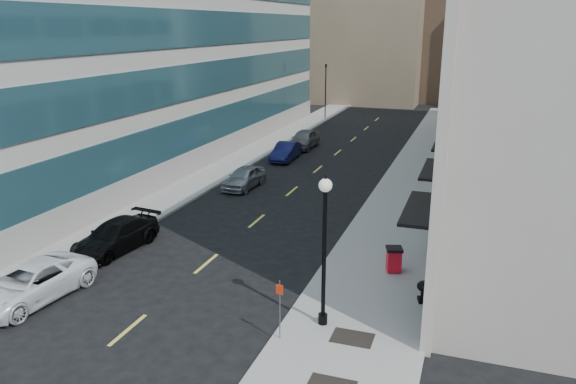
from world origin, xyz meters
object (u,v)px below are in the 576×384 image
Objects in this scene: lamppost at (324,239)px; trash_bin at (394,259)px; sign_post at (280,301)px; urn_planter at (425,289)px; car_white_van at (30,283)px; car_blue_sedan at (286,151)px; car_grey_sedan at (304,139)px; traffic_signal at (326,68)px; car_silver_sedan at (244,177)px; car_black_pickup at (115,236)px.

trash_bin is at bearing 72.15° from lamppost.
sign_post reaches higher than urn_planter.
car_white_van is 1.24× the size of car_blue_sedan.
urn_planter is at bearing 41.42° from lamppost.
car_grey_sedan is at bearing 108.71° from lamppost.
traffic_signal reaches higher than lamppost.
traffic_signal reaches higher than sign_post.
sign_post is at bearing -135.48° from urn_planter.
urn_planter is at bearing -41.05° from car_silver_sedan.
car_white_van is at bearing -169.31° from trash_bin.
traffic_signal is 1.44× the size of car_black_pickup.
car_black_pickup is at bearing -92.77° from car_grey_sedan.
car_black_pickup reaches higher than urn_planter.
car_white_van reaches higher than car_black_pickup.
car_blue_sedan is at bearing 115.37° from sign_post.
lamppost is 6.42× the size of urn_planter.
car_white_van is at bearing -171.28° from lamppost.
car_blue_sedan is (1.54, 19.96, -0.01)m from car_black_pickup.
trash_bin is 0.51× the size of sign_post.
traffic_signal is at bearing 98.04° from car_silver_sedan.
traffic_signal is 1.52× the size of car_grey_sedan.
car_grey_sedan is (1.54, 24.70, 0.08)m from car_black_pickup.
car_black_pickup reaches higher than car_blue_sedan.
trash_bin is (11.27, -10.17, 0.04)m from car_silver_sedan.
car_grey_sedan is at bearing 88.05° from car_blue_sedan.
car_white_van is 17.16m from car_silver_sedan.
traffic_signal is 46.48m from sign_post.
car_white_van is 25.37m from car_blue_sedan.
lamppost reaches higher than car_white_van.
car_silver_sedan reaches higher than trash_bin.
sign_post is (-2.77, -6.60, 0.80)m from trash_bin.
sign_post is (8.50, -25.01, 0.85)m from car_blue_sedan.
car_blue_sedan is at bearing 112.13° from lamppost.
car_silver_sedan is at bearing 120.38° from trash_bin.
traffic_signal is 16.20m from car_grey_sedan.
sign_post reaches higher than trash_bin.
trash_bin reaches higher than urn_planter.
car_black_pickup is 0.89× the size of lamppost.
car_white_van is 1.07× the size of car_black_pickup.
car_silver_sedan is 18.82m from sign_post.
traffic_signal reaches higher than car_blue_sedan.
car_silver_sedan is at bearing 121.99° from lamppost.
urn_planter is (1.53, -2.37, -0.07)m from trash_bin.
traffic_signal is 8.27× the size of urn_planter.
traffic_signal is at bearing 99.37° from car_grey_sedan.
car_black_pickup is 2.29× the size of sign_post.
car_blue_sedan reaches higher than trash_bin.
car_white_van is (0.70, -45.32, -5.00)m from traffic_signal.
lamppost is at bearing -138.58° from urn_planter.
trash_bin is (12.87, 6.91, 0.01)m from car_white_van.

